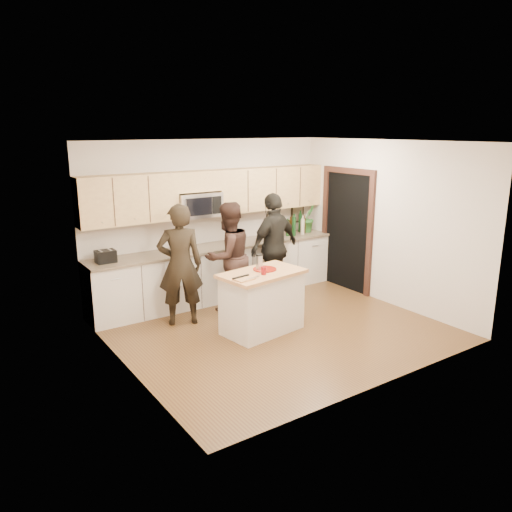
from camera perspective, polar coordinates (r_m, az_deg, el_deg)
floor at (r=7.44m, az=2.36°, el=-8.34°), size 4.50×4.50×0.00m
room_shell at (r=6.96m, az=2.50°, el=4.92°), size 4.52×4.02×2.71m
back_cabinetry at (r=8.62m, az=-4.29°, el=-1.82°), size 4.50×0.66×0.94m
upper_cabinetry at (r=8.49m, az=-4.77°, el=7.37°), size 4.50×0.33×0.75m
microwave at (r=8.32m, az=-6.68°, el=5.84°), size 0.76×0.41×0.40m
doorway at (r=9.17m, az=10.35°, el=3.38°), size 0.06×1.25×2.20m
framed_picture at (r=9.76m, az=4.75°, el=4.96°), size 0.30×0.03×0.38m
dish_towel at (r=7.96m, az=-9.59°, el=-0.91°), size 0.34×0.60×0.48m
island at (r=7.21m, az=0.69°, el=-5.22°), size 1.29×0.86×0.90m
red_plate at (r=7.18m, az=1.00°, el=-1.51°), size 0.34×0.34×0.02m
box_grater at (r=7.11m, az=0.38°, el=-0.65°), size 0.09×0.07×0.22m
drink_glass at (r=6.93m, az=0.89°, el=-1.68°), size 0.07×0.07×0.11m
cutting_board at (r=6.70m, az=-1.40°, el=-2.66°), size 0.28×0.23×0.02m
tongs at (r=6.75m, az=-1.76°, el=-2.38°), size 0.28×0.07×0.02m
knife at (r=6.72m, az=-0.36°, el=-2.50°), size 0.23×0.05×0.01m
toaster at (r=7.72m, az=-16.82°, el=-0.04°), size 0.28×0.22×0.19m
bottle_cluster at (r=9.39m, az=4.69°, el=3.62°), size 0.49×0.30×0.41m
orchid at (r=9.60m, az=5.99°, el=4.35°), size 0.36×0.32×0.54m
woman_left at (r=7.45m, az=-8.67°, el=-1.01°), size 0.78×0.65×1.83m
woman_center at (r=7.98m, az=-3.18°, el=-0.09°), size 0.94×0.78×1.76m
woman_right at (r=8.46m, az=2.08°, el=1.03°), size 1.15×0.68×1.84m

